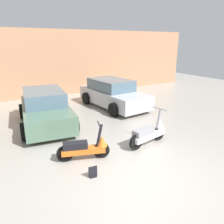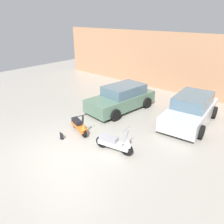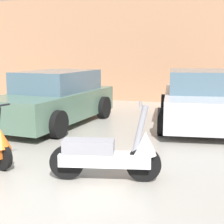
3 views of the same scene
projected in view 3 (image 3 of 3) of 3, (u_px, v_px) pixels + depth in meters
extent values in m
cube|color=tan|center=(135.00, 49.00, 11.86)|extent=(19.60, 0.12, 3.62)
cylinder|color=black|center=(1.00, 156.00, 4.96)|extent=(0.43, 0.20, 0.42)
cone|color=orange|center=(1.00, 138.00, 4.91)|extent=(0.36, 0.36, 0.28)
cylinder|color=black|center=(144.00, 164.00, 4.53)|extent=(0.47, 0.17, 0.46)
cylinder|color=black|center=(67.00, 162.00, 4.61)|extent=(0.47, 0.17, 0.46)
cube|color=silver|center=(105.00, 159.00, 4.56)|extent=(1.24, 0.51, 0.16)
cube|color=gray|center=(89.00, 146.00, 4.55)|extent=(0.72, 0.40, 0.18)
cylinder|color=gray|center=(140.00, 130.00, 4.45)|extent=(0.22, 0.12, 0.66)
cylinder|color=gray|center=(140.00, 105.00, 4.39)|extent=(0.13, 0.53, 0.03)
cone|color=silver|center=(145.00, 143.00, 4.48)|extent=(0.36, 0.36, 0.30)
cube|color=#51705B|center=(53.00, 105.00, 8.14)|extent=(1.95, 3.86, 0.62)
cube|color=slate|center=(58.00, 81.00, 8.24)|extent=(1.58, 2.22, 0.49)
cylinder|color=black|center=(58.00, 124.00, 6.82)|extent=(0.26, 0.58, 0.56)
cylinder|color=black|center=(104.00, 107.00, 8.92)|extent=(0.26, 0.58, 0.56)
cylinder|color=black|center=(51.00, 104.00, 9.51)|extent=(0.26, 0.58, 0.56)
cube|color=#B7B7BC|center=(199.00, 105.00, 8.03)|extent=(1.94, 3.90, 0.63)
cube|color=slate|center=(199.00, 81.00, 8.16)|extent=(1.59, 2.24, 0.49)
cylinder|color=black|center=(163.00, 122.00, 7.07)|extent=(0.25, 0.59, 0.57)
cylinder|color=black|center=(165.00, 105.00, 9.33)|extent=(0.25, 0.59, 0.57)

